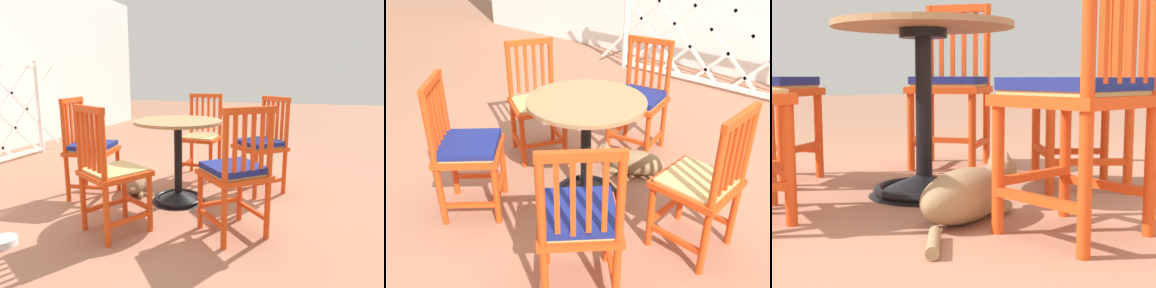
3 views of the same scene
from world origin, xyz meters
TOP-DOWN VIEW (x-y plane):
  - ground_plane at (0.00, 0.00)m, footprint 24.00×24.00m
  - cafe_table at (-0.05, -0.07)m, footprint 0.76×0.76m
  - orange_chair_by_planter at (-0.18, 0.75)m, footprint 0.46×0.46m
  - orange_chair_facing_out at (-0.77, 0.17)m, footprint 0.54×0.54m
  - orange_chair_tucked_in at (-0.54, -0.66)m, footprint 0.57×0.57m
  - tabby_cat at (0.00, 0.40)m, footprint 0.62×0.50m

SIDE VIEW (x-z plane):
  - ground_plane at x=0.00m, z-range 0.00..0.00m
  - tabby_cat at x=0.00m, z-range -0.02..0.21m
  - cafe_table at x=-0.05m, z-range -0.08..0.65m
  - orange_chair_facing_out at x=-0.77m, z-range -0.02..0.89m
  - orange_chair_by_planter at x=-0.18m, z-range -0.01..0.90m
  - orange_chair_tucked_in at x=-0.54m, z-range -0.01..0.90m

